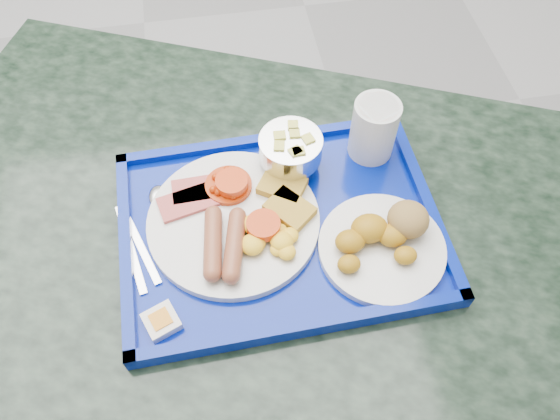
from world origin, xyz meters
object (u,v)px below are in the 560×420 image
object	(u,v)px
bread_plate	(384,240)
juice_cup	(374,128)
fruit_bowl	(291,149)
tray	(280,227)
table	(259,296)
main_plate	(238,220)

from	to	relation	value
bread_plate	juice_cup	xyz separation A→B (m)	(0.03, 0.18, 0.03)
fruit_bowl	juice_cup	bearing A→B (deg)	5.17
tray	bread_plate	bearing A→B (deg)	-23.36
table	juice_cup	xyz separation A→B (m)	(0.21, 0.13, 0.26)
table	main_plate	bearing A→B (deg)	126.76
tray	bread_plate	size ratio (longest dim) A/B	2.61
tray	bread_plate	distance (m)	0.15
table	fruit_bowl	size ratio (longest dim) A/B	14.26
bread_plate	juice_cup	bearing A→B (deg)	81.11
table	bread_plate	distance (m)	0.29
table	main_plate	size ratio (longest dim) A/B	5.46
table	bread_plate	bearing A→B (deg)	-14.04
table	tray	size ratio (longest dim) A/B	2.92
tray	juice_cup	bearing A→B (deg)	35.03
fruit_bowl	bread_plate	bearing A→B (deg)	-57.61
main_plate	juice_cup	bearing A→B (deg)	25.17
main_plate	juice_cup	distance (m)	0.25
juice_cup	fruit_bowl	bearing A→B (deg)	-174.83
juice_cup	main_plate	bearing A→B (deg)	-154.83
bread_plate	fruit_bowl	size ratio (longest dim) A/B	1.87
table	bread_plate	size ratio (longest dim) A/B	7.63
main_plate	bread_plate	distance (m)	0.21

